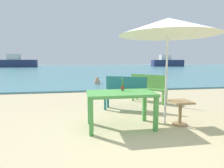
# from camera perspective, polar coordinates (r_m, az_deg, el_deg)

# --- Properties ---
(ground_plane) EXTENTS (120.00, 120.00, 0.00)m
(ground_plane) POSITION_cam_1_polar(r_m,az_deg,el_deg) (3.83, 11.48, -14.54)
(ground_plane) COLOR beige
(sea_water) EXTENTS (120.00, 50.00, 0.08)m
(sea_water) POSITION_cam_1_polar(r_m,az_deg,el_deg) (33.37, -7.28, 4.81)
(sea_water) COLOR teal
(sea_water) RESTS_ON ground_plane
(picnic_table_green) EXTENTS (1.40, 0.80, 0.76)m
(picnic_table_green) POSITION_cam_1_polar(r_m,az_deg,el_deg) (3.89, 2.71, -4.07)
(picnic_table_green) COLOR #4C9E47
(picnic_table_green) RESTS_ON ground_plane
(beer_bottle_amber) EXTENTS (0.07, 0.07, 0.26)m
(beer_bottle_amber) POSITION_cam_1_polar(r_m,az_deg,el_deg) (4.04, 3.24, -0.73)
(beer_bottle_amber) COLOR #2D662D
(beer_bottle_amber) RESTS_ON picnic_table_green
(patio_umbrella) EXTENTS (2.10, 2.10, 2.30)m
(patio_umbrella) POSITION_cam_1_polar(r_m,az_deg,el_deg) (4.28, 16.82, 16.41)
(patio_umbrella) COLOR silver
(patio_umbrella) RESTS_ON ground_plane
(side_table_wood) EXTENTS (0.44, 0.44, 0.54)m
(side_table_wood) POSITION_cam_1_polar(r_m,az_deg,el_deg) (4.36, 20.18, -7.26)
(side_table_wood) COLOR #9E7A51
(side_table_wood) RESTS_ON ground_plane
(bench_teal_center) EXTENTS (1.24, 0.84, 0.95)m
(bench_teal_center) POSITION_cam_1_polar(r_m,az_deg,el_deg) (5.36, 4.14, -2.14)
(bench_teal_center) COLOR #237275
(bench_teal_center) RESTS_ON ground_plane
(bench_green_left) EXTENTS (1.09, 1.11, 0.95)m
(bench_green_left) POSITION_cam_1_polar(r_m,az_deg,el_deg) (6.38, 11.08, -0.75)
(bench_green_left) COLOR #60B24C
(bench_green_left) RESTS_ON ground_plane
(swimmer_person) EXTENTS (0.34, 0.34, 0.41)m
(swimmer_person) POSITION_cam_1_polar(r_m,az_deg,el_deg) (10.73, -4.60, 0.92)
(swimmer_person) COLOR tan
(swimmer_person) RESTS_ON sea_water
(boat_barge) EXTENTS (7.17, 1.96, 2.61)m
(boat_barge) POSITION_cam_1_polar(r_m,az_deg,el_deg) (44.55, 16.54, 6.42)
(boat_barge) COLOR navy
(boat_barge) RESTS_ON sea_water
(boat_fishing_trawler) EXTENTS (7.21, 1.97, 2.62)m
(boat_fishing_trawler) POSITION_cam_1_polar(r_m,az_deg,el_deg) (41.98, -27.10, 5.91)
(boat_fishing_trawler) COLOR navy
(boat_fishing_trawler) RESTS_ON sea_water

